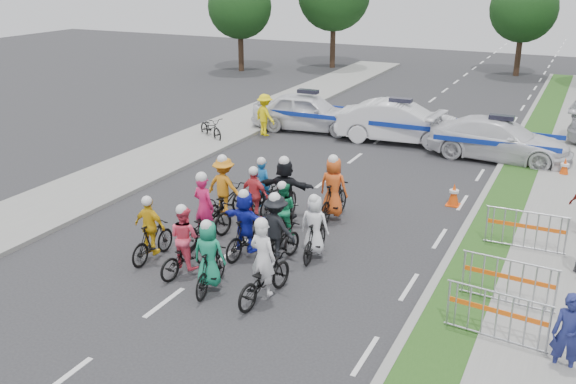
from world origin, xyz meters
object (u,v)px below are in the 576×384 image
at_px(rider_1, 210,263).
at_px(barrier_1, 508,284).
at_px(rider_6, 205,220).
at_px(tree_4, 524,9).
at_px(rider_13, 333,195).
at_px(spectator_0, 568,335).
at_px(cone_0, 454,195).
at_px(rider_7, 315,233).
at_px(barrier_2, 525,232).
at_px(rider_4, 276,237).
at_px(rider_12, 263,195).
at_px(tree_0, 240,7).
at_px(rider_0, 264,273).
at_px(rider_9, 255,203).
at_px(rider_10, 225,195).
at_px(rider_11, 285,195).
at_px(rider_5, 246,228).
at_px(rider_8, 284,218).
at_px(barrier_0, 496,318).
at_px(police_car_0, 308,112).
at_px(rider_3, 152,235).
at_px(marshal_hiviz, 265,115).
at_px(rider_2, 186,247).
at_px(parked_bike, 211,128).
at_px(police_car_1, 399,122).
at_px(police_car_2, 499,139).
at_px(cone_1, 565,168).

bearing_deg(rider_1, barrier_1, -170.06).
relative_size(rider_6, tree_4, 0.32).
distance_m(rider_1, rider_13, 5.17).
bearing_deg(spectator_0, cone_0, 115.79).
height_order(rider_7, barrier_2, rider_7).
height_order(rider_4, rider_12, rider_4).
distance_m(rider_4, tree_0, 29.74).
distance_m(rider_0, tree_4, 33.14).
distance_m(rider_9, rider_10, 1.01).
bearing_deg(rider_11, rider_5, 84.44).
bearing_deg(rider_13, rider_5, 73.73).
bearing_deg(rider_8, rider_13, -119.75).
distance_m(barrier_0, barrier_1, 1.55).
bearing_deg(rider_12, tree_0, -48.82).
distance_m(rider_9, barrier_1, 7.16).
bearing_deg(spectator_0, rider_7, 158.20).
bearing_deg(rider_12, cone_0, -137.80).
xyz_separation_m(rider_10, rider_12, (0.75, 0.90, -0.18)).
bearing_deg(cone_0, rider_4, -117.14).
bearing_deg(tree_0, police_car_0, -50.35).
bearing_deg(rider_13, rider_3, 57.38).
distance_m(rider_3, cone_0, 9.18).
height_order(spectator_0, marshal_hiviz, marshal_hiviz).
bearing_deg(police_car_0, rider_2, -175.71).
distance_m(rider_3, barrier_0, 8.22).
height_order(rider_2, tree_4, tree_4).
height_order(police_car_0, parked_bike, police_car_0).
xyz_separation_m(rider_1, rider_4, (0.73, 1.83, 0.05)).
bearing_deg(rider_11, rider_0, 102.56).
height_order(police_car_0, police_car_1, police_car_1).
bearing_deg(barrier_1, rider_7, 174.26).
distance_m(rider_10, marshal_hiviz, 9.49).
distance_m(barrier_0, cone_0, 7.57).
distance_m(rider_3, tree_4, 32.87).
bearing_deg(rider_7, rider_5, 18.40).
height_order(barrier_2, cone_0, barrier_2).
bearing_deg(rider_1, rider_12, -85.48).
bearing_deg(police_car_2, rider_1, 166.71).
height_order(rider_4, rider_13, rider_13).
relative_size(rider_7, barrier_0, 0.86).
distance_m(rider_9, parked_bike, 9.59).
distance_m(rider_2, rider_3, 1.17).
height_order(rider_5, police_car_2, rider_5).
relative_size(rider_2, marshal_hiviz, 1.02).
distance_m(rider_10, cone_1, 11.88).
bearing_deg(police_car_1, police_car_0, 81.66).
height_order(rider_11, marshal_hiviz, rider_11).
distance_m(rider_0, rider_8, 3.20).
distance_m(barrier_1, barrier_2, 3.05).
distance_m(rider_0, rider_11, 4.42).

